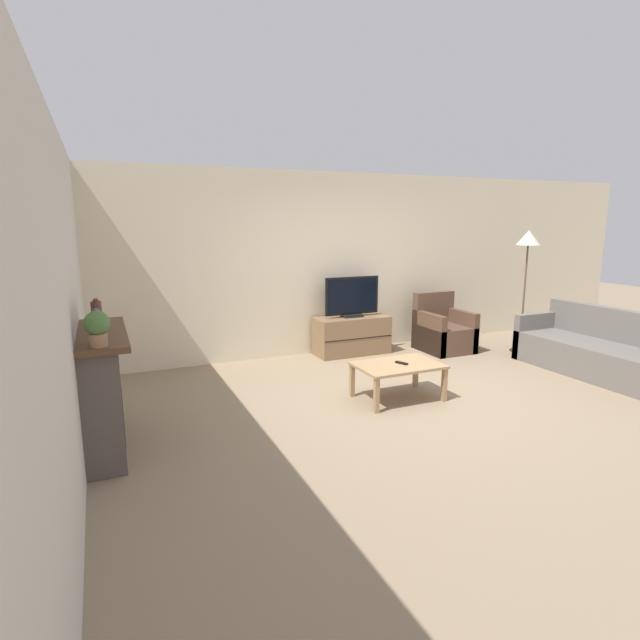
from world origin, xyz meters
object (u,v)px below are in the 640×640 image
object	(u,v)px
couch	(608,355)
floor_lamp	(528,246)
mantel_vase_left	(97,326)
fireplace	(102,390)
potted_plant	(97,327)
tv	(352,298)
tv_stand	(352,335)
mantel_vase_centre_left	(97,317)
mantel_clock	(98,320)
mantel_vase_right	(98,315)
armchair	(443,332)
coffee_table	(398,368)
remote	(402,363)

from	to	relation	value
couch	floor_lamp	world-z (taller)	floor_lamp
mantel_vase_left	fireplace	bearing A→B (deg)	92.39
potted_plant	couch	bearing A→B (deg)	1.96
tv	floor_lamp	bearing A→B (deg)	-20.80
tv_stand	mantel_vase_centre_left	bearing A→B (deg)	-148.89
mantel_vase_left	mantel_clock	bearing A→B (deg)	89.92
mantel_vase_right	mantel_clock	size ratio (longest dim) A/B	1.13
tv_stand	floor_lamp	world-z (taller)	floor_lamp
fireplace	floor_lamp	world-z (taller)	floor_lamp
fireplace	tv	world-z (taller)	tv
mantel_clock	tv_stand	bearing A→B (deg)	28.21
armchair	mantel_clock	bearing A→B (deg)	-163.21
mantel_vase_left	coffee_table	xyz separation A→B (m)	(3.04, 0.42, -0.82)
mantel_vase_right	tv_stand	distance (m)	3.92
mantel_clock	floor_lamp	distance (m)	6.02
mantel_vase_right	tv_stand	xyz separation A→B (m)	(3.47, 1.60, -0.85)
mantel_vase_right	potted_plant	bearing A→B (deg)	-90.00
mantel_vase_centre_left	coffee_table	xyz separation A→B (m)	(3.04, 0.12, -0.84)
couch	tv	bearing A→B (deg)	136.84
mantel_clock	couch	size ratio (longest dim) A/B	0.06
mantel_vase_centre_left	mantel_clock	size ratio (longest dim) A/B	2.04
mantel_vase_left	tv_stand	distance (m)	4.31
mantel_vase_left	mantel_vase_right	bearing A→B (deg)	90.00
remote	armchair	bearing A→B (deg)	18.40
tv_stand	tv	distance (m)	0.57
fireplace	mantel_vase_left	world-z (taller)	mantel_vase_left
coffee_table	floor_lamp	xyz separation A→B (m)	(2.90, 1.03, 1.27)
floor_lamp	tv	bearing A→B (deg)	159.20
mantel_vase_left	potted_plant	world-z (taller)	potted_plant
mantel_vase_centre_left	tv	xyz separation A→B (m)	(3.47, 2.09, -0.35)
coffee_table	remote	bearing A→B (deg)	-24.72
remote	tv	bearing A→B (deg)	55.45
mantel_clock	tv	world-z (taller)	mantel_clock
floor_lamp	mantel_vase_left	bearing A→B (deg)	-166.20
fireplace	mantel_vase_centre_left	xyz separation A→B (m)	(0.02, -0.10, 0.66)
armchair	floor_lamp	bearing A→B (deg)	-27.01
mantel_clock	potted_plant	bearing A→B (deg)	-90.06
coffee_table	potted_plant	bearing A→B (deg)	-169.01
mantel_vase_centre_left	floor_lamp	bearing A→B (deg)	11.05
tv_stand	remote	xyz separation A→B (m)	(-0.40, -1.99, 0.14)
mantel_vase_centre_left	armchair	size ratio (longest dim) A/B	0.34
mantel_vase_left	tv	xyz separation A→B (m)	(3.47, 2.39, -0.33)
mantel_vase_right	mantel_clock	world-z (taller)	mantel_vase_right
mantel_vase_right	floor_lamp	bearing A→B (deg)	6.35
mantel_clock	coffee_table	size ratio (longest dim) A/B	0.16
tv	remote	size ratio (longest dim) A/B	5.69
mantel_vase_left	tv_stand	bearing A→B (deg)	34.58
tv_stand	couch	bearing A→B (deg)	-43.18
remote	floor_lamp	size ratio (longest dim) A/B	0.08
potted_plant	remote	world-z (taller)	potted_plant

